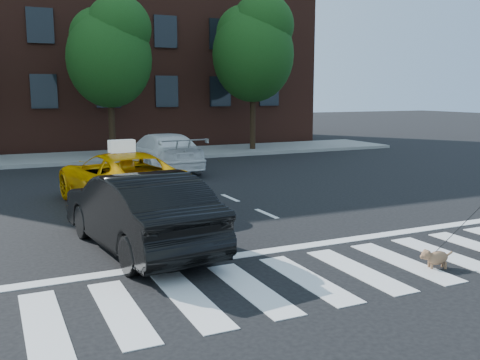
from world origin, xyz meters
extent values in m
plane|color=black|center=(0.00, 0.00, 0.00)|extent=(120.00, 120.00, 0.00)
cube|color=silver|center=(0.00, 0.00, 0.01)|extent=(13.00, 2.40, 0.01)
cube|color=silver|center=(0.00, 1.60, 0.01)|extent=(12.00, 0.30, 0.01)
cube|color=slate|center=(0.00, 17.50, 0.07)|extent=(30.00, 4.00, 0.15)
cube|color=#49231A|center=(0.00, 25.00, 6.00)|extent=(26.00, 10.00, 12.00)
cylinder|color=black|center=(0.50, 17.00, 1.77)|extent=(0.28, 0.28, 3.55)
ellipsoid|color=#14380F|center=(0.50, 17.00, 4.40)|extent=(3.69, 3.69, 4.25)
sphere|color=#14380F|center=(0.90, 16.80, 5.68)|extent=(2.84, 2.84, 2.84)
sphere|color=#14380F|center=(0.15, 17.25, 5.32)|extent=(2.56, 2.56, 2.56)
cylinder|color=black|center=(7.50, 17.00, 1.93)|extent=(0.28, 0.28, 3.85)
ellipsoid|color=#14380F|center=(7.50, 17.00, 4.77)|extent=(4.00, 4.00, 4.60)
sphere|color=#14380F|center=(7.90, 16.80, 6.16)|extent=(3.08, 3.08, 3.08)
sphere|color=#14380F|center=(7.15, 17.25, 5.78)|extent=(2.77, 2.77, 2.77)
imported|color=#F2AB05|center=(-1.40, 6.92, 0.72)|extent=(2.90, 5.39, 1.44)
imported|color=black|center=(-2.00, 2.81, 0.75)|extent=(2.14, 4.71, 1.50)
imported|color=silver|center=(1.40, 12.50, 0.72)|extent=(2.22, 5.06, 1.45)
ellipsoid|color=brown|center=(2.30, -0.48, 0.18)|extent=(0.46, 0.34, 0.23)
sphere|color=brown|center=(2.11, -0.42, 0.25)|extent=(0.22, 0.22, 0.17)
sphere|color=brown|center=(2.04, -0.40, 0.21)|extent=(0.10, 0.10, 0.08)
cylinder|color=brown|center=(2.50, -0.54, 0.25)|extent=(0.13, 0.07, 0.10)
sphere|color=brown|center=(2.13, -0.37, 0.30)|extent=(0.08, 0.08, 0.06)
sphere|color=brown|center=(2.09, -0.47, 0.30)|extent=(0.08, 0.08, 0.06)
cylinder|color=brown|center=(2.17, -0.49, 0.06)|extent=(0.06, 0.06, 0.11)
cylinder|color=brown|center=(2.20, -0.40, 0.06)|extent=(0.06, 0.06, 0.11)
cylinder|color=brown|center=(2.40, -0.57, 0.06)|extent=(0.06, 0.06, 0.11)
cylinder|color=brown|center=(2.44, -0.47, 0.06)|extent=(0.06, 0.06, 0.11)
cube|color=white|center=(-1.40, 6.72, 1.60)|extent=(0.67, 0.34, 0.32)
camera|label=1|loc=(-4.47, -6.97, 2.97)|focal=40.00mm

